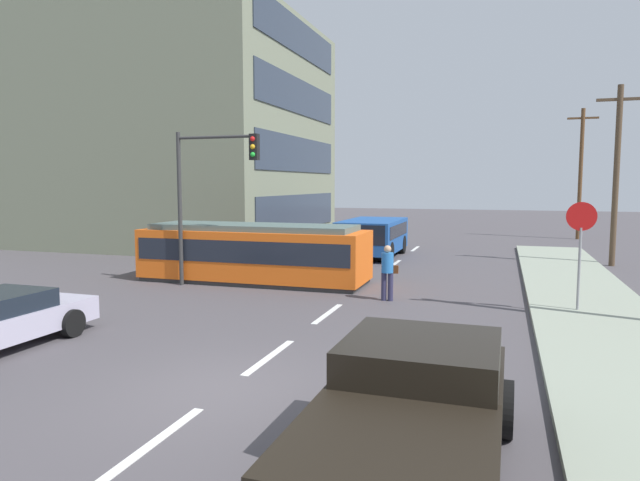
{
  "coord_description": "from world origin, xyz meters",
  "views": [
    {
      "loc": [
        4.4,
        -8.28,
        3.5
      ],
      "look_at": [
        -0.92,
        8.18,
        1.75
      ],
      "focal_mm": 31.69,
      "sensor_mm": 36.0,
      "label": 1
    }
  ],
  "objects_px": {
    "city_bus": "(373,236)",
    "utility_pole_far": "(581,171)",
    "utility_pole_mid": "(616,172)",
    "stop_sign": "(581,233)",
    "traffic_light_mast": "(210,179)",
    "pedestrian_crossing": "(388,269)",
    "pickup_truck_parked": "(414,412)",
    "streetcar_tram": "(254,252)"
  },
  "relations": [
    {
      "from": "streetcar_tram",
      "to": "utility_pole_far",
      "type": "xyz_separation_m",
      "value": [
        12.98,
        20.49,
        3.18
      ]
    },
    {
      "from": "utility_pole_mid",
      "to": "pedestrian_crossing",
      "type": "bearing_deg",
      "value": -127.6
    },
    {
      "from": "city_bus",
      "to": "utility_pole_mid",
      "type": "xyz_separation_m",
      "value": [
        10.39,
        0.1,
        2.95
      ]
    },
    {
      "from": "pickup_truck_parked",
      "to": "pedestrian_crossing",
      "type": "bearing_deg",
      "value": 102.85
    },
    {
      "from": "pickup_truck_parked",
      "to": "utility_pole_mid",
      "type": "bearing_deg",
      "value": 74.8
    },
    {
      "from": "pickup_truck_parked",
      "to": "streetcar_tram",
      "type": "bearing_deg",
      "value": 122.38
    },
    {
      "from": "city_bus",
      "to": "pedestrian_crossing",
      "type": "bearing_deg",
      "value": -74.91
    },
    {
      "from": "utility_pole_far",
      "to": "pickup_truck_parked",
      "type": "bearing_deg",
      "value": -99.69
    },
    {
      "from": "streetcar_tram",
      "to": "traffic_light_mast",
      "type": "relative_size",
      "value": 1.56
    },
    {
      "from": "pickup_truck_parked",
      "to": "traffic_light_mast",
      "type": "distance_m",
      "value": 13.67
    },
    {
      "from": "city_bus",
      "to": "stop_sign",
      "type": "xyz_separation_m",
      "value": [
        7.88,
        -10.17,
        1.18
      ]
    },
    {
      "from": "streetcar_tram",
      "to": "city_bus",
      "type": "bearing_deg",
      "value": 72.83
    },
    {
      "from": "city_bus",
      "to": "utility_pole_mid",
      "type": "distance_m",
      "value": 10.81
    },
    {
      "from": "city_bus",
      "to": "traffic_light_mast",
      "type": "height_order",
      "value": "traffic_light_mast"
    },
    {
      "from": "stop_sign",
      "to": "utility_pole_far",
      "type": "height_order",
      "value": "utility_pole_far"
    },
    {
      "from": "city_bus",
      "to": "stop_sign",
      "type": "relative_size",
      "value": 1.78
    },
    {
      "from": "pickup_truck_parked",
      "to": "utility_pole_mid",
      "type": "relative_size",
      "value": 0.66
    },
    {
      "from": "pedestrian_crossing",
      "to": "utility_pole_far",
      "type": "distance_m",
      "value": 23.83
    },
    {
      "from": "utility_pole_mid",
      "to": "utility_pole_far",
      "type": "distance_m",
      "value": 12.26
    },
    {
      "from": "city_bus",
      "to": "pickup_truck_parked",
      "type": "relative_size",
      "value": 1.02
    },
    {
      "from": "streetcar_tram",
      "to": "pickup_truck_parked",
      "type": "bearing_deg",
      "value": -57.62
    },
    {
      "from": "pickup_truck_parked",
      "to": "traffic_light_mast",
      "type": "xyz_separation_m",
      "value": [
        -8.41,
        10.38,
        2.87
      ]
    },
    {
      "from": "traffic_light_mast",
      "to": "stop_sign",
      "type": "bearing_deg",
      "value": -3.19
    },
    {
      "from": "city_bus",
      "to": "utility_pole_far",
      "type": "xyz_separation_m",
      "value": [
        10.47,
        12.35,
        3.23
      ]
    },
    {
      "from": "pedestrian_crossing",
      "to": "pickup_truck_parked",
      "type": "distance_m",
      "value": 10.25
    },
    {
      "from": "stop_sign",
      "to": "traffic_light_mast",
      "type": "distance_m",
      "value": 11.44
    },
    {
      "from": "utility_pole_mid",
      "to": "stop_sign",
      "type": "bearing_deg",
      "value": -103.78
    },
    {
      "from": "utility_pole_mid",
      "to": "utility_pole_far",
      "type": "bearing_deg",
      "value": 89.67
    },
    {
      "from": "pickup_truck_parked",
      "to": "traffic_light_mast",
      "type": "height_order",
      "value": "traffic_light_mast"
    },
    {
      "from": "pedestrian_crossing",
      "to": "stop_sign",
      "type": "relative_size",
      "value": 0.58
    },
    {
      "from": "traffic_light_mast",
      "to": "pedestrian_crossing",
      "type": "bearing_deg",
      "value": -3.65
    },
    {
      "from": "city_bus",
      "to": "utility_pole_mid",
      "type": "height_order",
      "value": "utility_pole_mid"
    },
    {
      "from": "pedestrian_crossing",
      "to": "utility_pole_mid",
      "type": "distance_m",
      "value": 13.01
    },
    {
      "from": "traffic_light_mast",
      "to": "utility_pole_far",
      "type": "bearing_deg",
      "value": 57.55
    },
    {
      "from": "pedestrian_crossing",
      "to": "traffic_light_mast",
      "type": "relative_size",
      "value": 0.32
    },
    {
      "from": "stop_sign",
      "to": "utility_pole_mid",
      "type": "xyz_separation_m",
      "value": [
        2.52,
        10.26,
        1.77
      ]
    },
    {
      "from": "traffic_light_mast",
      "to": "pickup_truck_parked",
      "type": "bearing_deg",
      "value": -51.01
    },
    {
      "from": "streetcar_tram",
      "to": "utility_pole_far",
      "type": "relative_size",
      "value": 1.0
    },
    {
      "from": "pickup_truck_parked",
      "to": "utility_pole_mid",
      "type": "height_order",
      "value": "utility_pole_mid"
    },
    {
      "from": "pickup_truck_parked",
      "to": "traffic_light_mast",
      "type": "relative_size",
      "value": 0.96
    },
    {
      "from": "pedestrian_crossing",
      "to": "utility_pole_mid",
      "type": "relative_size",
      "value": 0.22
    },
    {
      "from": "stop_sign",
      "to": "traffic_light_mast",
      "type": "bearing_deg",
      "value": 176.81
    }
  ]
}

